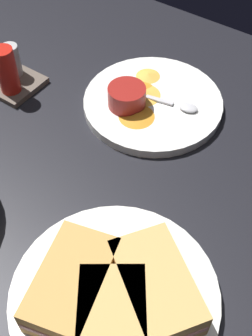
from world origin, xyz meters
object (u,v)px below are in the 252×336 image
at_px(ramekin_dark_sauce, 163,296).
at_px(spoon_by_gravy_ramekin, 181,106).
at_px(plate_sandwich_main, 115,296).
at_px(spoon_by_dark_ramekin, 120,300).
at_px(ramekin_light_gravy, 127,96).
at_px(plate_chips_companion, 153,103).
at_px(condiment_caddy, 11,73).
at_px(sandwich_half_extra, 156,286).
at_px(sandwich_half_far, 112,327).
at_px(sandwich_half_near, 72,284).

bearing_deg(ramekin_dark_sauce, spoon_by_gravy_ramekin, 26.63).
xyz_separation_m(plate_sandwich_main, ramekin_dark_sauce, (0.02, -0.05, 0.03)).
relative_size(plate_sandwich_main, spoon_by_dark_ramekin, 2.88).
bearing_deg(ramekin_light_gravy, plate_chips_companion, -39.81).
distance_m(ramekin_light_gravy, condiment_caddy, 0.22).
relative_size(sandwich_half_extra, plate_chips_companion, 0.62).
xyz_separation_m(sandwich_half_far, sandwich_half_extra, (0.07, -0.01, 0.00)).
relative_size(sandwich_half_near, plate_chips_companion, 0.61).
bearing_deg(plate_chips_companion, sandwich_half_extra, -146.94).
distance_m(sandwich_half_far, spoon_by_gravy_ramekin, 0.40).
bearing_deg(sandwich_half_near, ramekin_dark_sauce, -61.81).
bearing_deg(sandwich_half_far, sandwich_half_near, 78.07).
bearing_deg(ramekin_light_gravy, condiment_caddy, 107.84).
distance_m(plate_chips_companion, spoon_by_gravy_ramekin, 0.05).
height_order(plate_chips_companion, condiment_caddy, condiment_caddy).
bearing_deg(spoon_by_gravy_ramekin, plate_chips_companion, 101.97).
bearing_deg(ramekin_dark_sauce, sandwich_half_extra, 75.55).
relative_size(sandwich_half_far, condiment_caddy, 1.58).
height_order(plate_chips_companion, spoon_by_gravy_ramekin, spoon_by_gravy_ramekin).
relative_size(plate_sandwich_main, ramekin_light_gravy, 4.04).
height_order(sandwich_half_near, sandwich_half_far, same).
relative_size(sandwich_half_far, spoon_by_gravy_ramekin, 1.51).
relative_size(spoon_by_dark_ramekin, spoon_by_gravy_ramekin, 0.91).
bearing_deg(spoon_by_dark_ramekin, plate_chips_companion, 26.42).
bearing_deg(sandwich_half_near, plate_sandwich_main, -56.93).
distance_m(spoon_by_dark_ramekin, spoon_by_gravy_ramekin, 0.36).
height_order(sandwich_half_extra, spoon_by_gravy_ramekin, sandwich_half_extra).
bearing_deg(ramekin_light_gravy, sandwich_half_far, -147.59).
relative_size(sandwich_half_far, ramekin_dark_sauce, 2.49).
bearing_deg(condiment_caddy, plate_chips_companion, -66.51).
relative_size(plate_chips_companion, condiment_caddy, 2.54).
relative_size(sandwich_half_extra, ramekin_light_gravy, 2.33).
bearing_deg(spoon_by_dark_ramekin, ramekin_dark_sauce, -56.46).
height_order(sandwich_half_far, plate_chips_companion, sandwich_half_far).
xyz_separation_m(sandwich_half_near, sandwich_half_extra, (0.05, -0.08, 0.00)).
relative_size(sandwich_half_near, ramekin_light_gravy, 2.27).
height_order(plate_sandwich_main, sandwich_half_near, sandwich_half_near).
bearing_deg(sandwich_half_far, spoon_by_dark_ramekin, 22.92).
bearing_deg(sandwich_half_near, spoon_by_dark_ramekin, -66.53).
distance_m(sandwich_half_near, sandwich_half_extra, 0.10).
relative_size(sandwich_half_near, sandwich_half_extra, 0.97).
bearing_deg(sandwich_half_far, plate_sandwich_main, 33.07).
relative_size(ramekin_dark_sauce, spoon_by_dark_ramekin, 0.67).
relative_size(sandwich_half_far, plate_chips_companion, 0.62).
bearing_deg(ramekin_light_gravy, spoon_by_dark_ramekin, -146.50).
distance_m(sandwich_half_near, ramekin_light_gravy, 0.34).
relative_size(sandwich_half_far, spoon_by_dark_ramekin, 1.66).
distance_m(spoon_by_dark_ramekin, plate_chips_companion, 0.37).
relative_size(sandwich_half_near, spoon_by_dark_ramekin, 1.62).
xyz_separation_m(sandwich_half_far, spoon_by_dark_ramekin, (0.04, 0.02, -0.02)).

